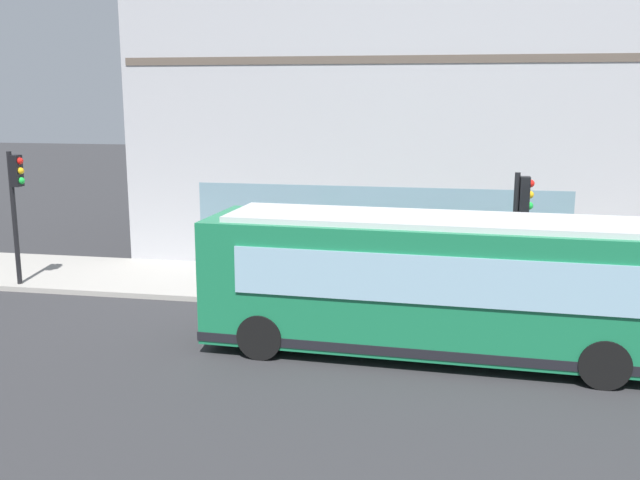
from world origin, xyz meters
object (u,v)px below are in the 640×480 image
(traffic_light_near_corner, at_px, (521,215))
(pedestrian_by_light_pole, at_px, (244,245))
(pedestrian_near_building_entrance, at_px, (473,250))
(city_bus_nearside, at_px, (433,286))
(traffic_light_down_block, at_px, (16,193))
(fire_hydrant, at_px, (567,277))
(newspaper_vending_box, at_px, (402,266))

(traffic_light_near_corner, relative_size, pedestrian_by_light_pole, 1.96)
(pedestrian_near_building_entrance, height_order, pedestrian_by_light_pole, pedestrian_by_light_pole)
(city_bus_nearside, xyz_separation_m, traffic_light_down_block, (3.18, 12.00, 1.30))
(traffic_light_down_block, distance_m, pedestrian_near_building_entrance, 13.29)
(fire_hydrant, relative_size, pedestrian_by_light_pole, 0.41)
(city_bus_nearside, bearing_deg, fire_hydrant, -32.96)
(traffic_light_near_corner, relative_size, newspaper_vending_box, 3.96)
(traffic_light_down_block, distance_m, pedestrian_by_light_pole, 6.69)
(city_bus_nearside, xyz_separation_m, pedestrian_near_building_entrance, (5.63, -0.95, -0.38))
(city_bus_nearside, height_order, traffic_light_near_corner, traffic_light_near_corner)
(traffic_light_near_corner, xyz_separation_m, newspaper_vending_box, (2.38, 3.13, -2.03))
(fire_hydrant, relative_size, newspaper_vending_box, 0.82)
(traffic_light_down_block, bearing_deg, fire_hydrant, -81.37)
(newspaper_vending_box, bearing_deg, city_bus_nearside, -168.81)
(city_bus_nearside, distance_m, pedestrian_near_building_entrance, 5.73)
(pedestrian_near_building_entrance, xyz_separation_m, pedestrian_by_light_pole, (-0.75, 6.70, 0.03))
(fire_hydrant, bearing_deg, traffic_light_down_block, 98.63)
(traffic_light_down_block, xyz_separation_m, pedestrian_near_building_entrance, (2.46, -12.95, -1.68))
(traffic_light_down_block, bearing_deg, pedestrian_by_light_pole, -74.78)
(traffic_light_down_block, bearing_deg, traffic_light_near_corner, -89.96)
(traffic_light_near_corner, bearing_deg, pedestrian_near_building_entrance, 23.72)
(pedestrian_by_light_pole, bearing_deg, city_bus_nearside, -130.35)
(fire_hydrant, xyz_separation_m, pedestrian_by_light_pole, (-0.67, 9.34, 0.69))
(city_bus_nearside, bearing_deg, pedestrian_by_light_pole, 49.65)
(fire_hydrant, height_order, newspaper_vending_box, newspaper_vending_box)
(traffic_light_down_block, xyz_separation_m, pedestrian_by_light_pole, (1.70, -6.25, -1.65))
(city_bus_nearside, relative_size, traffic_light_near_corner, 2.84)
(traffic_light_near_corner, relative_size, pedestrian_near_building_entrance, 2.01)
(city_bus_nearside, distance_m, pedestrian_by_light_pole, 7.54)
(newspaper_vending_box, bearing_deg, pedestrian_near_building_entrance, -88.05)
(city_bus_nearside, bearing_deg, newspaper_vending_box, 11.19)
(pedestrian_near_building_entrance, bearing_deg, traffic_light_near_corner, -156.28)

